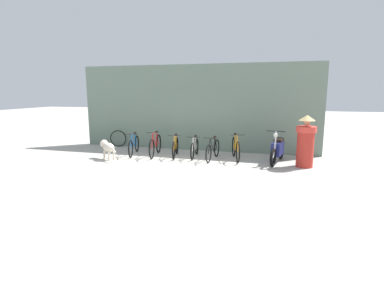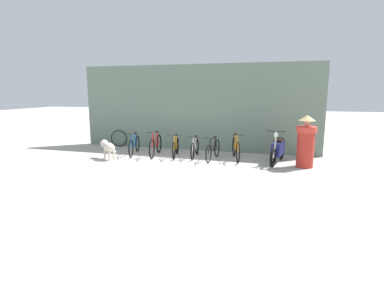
{
  "view_description": "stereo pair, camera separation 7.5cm",
  "coord_description": "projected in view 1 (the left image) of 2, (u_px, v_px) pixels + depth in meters",
  "views": [
    {
      "loc": [
        3.17,
        -8.23,
        2.36
      ],
      "look_at": [
        0.56,
        1.03,
        0.65
      ],
      "focal_mm": 28.0,
      "sensor_mm": 36.0,
      "label": 1
    },
    {
      "loc": [
        3.25,
        -8.2,
        2.36
      ],
      "look_at": [
        0.56,
        1.03,
        0.65
      ],
      "focal_mm": 28.0,
      "sensor_mm": 36.0,
      "label": 2
    }
  ],
  "objects": [
    {
      "name": "motorcycle",
      "position": [
        278.0,
        150.0,
        9.88
      ],
      "size": [
        0.6,
        1.82,
        1.12
      ],
      "rotation": [
        0.0,
        0.0,
        -1.78
      ],
      "color": "black",
      "rests_on": "ground"
    },
    {
      "name": "bicycle_5",
      "position": [
        236.0,
        149.0,
        10.39
      ],
      "size": [
        0.57,
        1.67,
        0.93
      ],
      "rotation": [
        0.0,
        0.0,
        -1.3
      ],
      "color": "black",
      "rests_on": "ground"
    },
    {
      "name": "ground_plane",
      "position": [
        165.0,
        170.0,
        9.06
      ],
      "size": [
        60.0,
        60.0,
        0.0
      ],
      "primitive_type": "plane",
      "color": "#ADA89E"
    },
    {
      "name": "bicycle_3",
      "position": [
        195.0,
        148.0,
        10.78
      ],
      "size": [
        0.46,
        1.56,
        0.79
      ],
      "rotation": [
        0.0,
        0.0,
        -1.47
      ],
      "color": "black",
      "rests_on": "ground"
    },
    {
      "name": "bicycle_4",
      "position": [
        213.0,
        150.0,
        10.38
      ],
      "size": [
        0.46,
        1.68,
        0.82
      ],
      "rotation": [
        0.0,
        0.0,
        -1.64
      ],
      "color": "black",
      "rests_on": "ground"
    },
    {
      "name": "shop_wall_back",
      "position": [
        194.0,
        108.0,
        11.94
      ],
      "size": [
        9.68,
        0.2,
        3.39
      ],
      "color": "slate",
      "rests_on": "ground"
    },
    {
      "name": "bicycle_1",
      "position": [
        155.0,
        146.0,
        11.01
      ],
      "size": [
        0.46,
        1.78,
        0.92
      ],
      "rotation": [
        0.0,
        0.0,
        -1.41
      ],
      "color": "black",
      "rests_on": "ground"
    },
    {
      "name": "person_in_robes",
      "position": [
        306.0,
        141.0,
        9.31
      ],
      "size": [
        0.86,
        0.86,
        1.63
      ],
      "rotation": [
        0.0,
        0.0,
        2.36
      ],
      "color": "#B72D23",
      "rests_on": "ground"
    },
    {
      "name": "stray_dog",
      "position": [
        108.0,
        147.0,
        10.44
      ],
      "size": [
        0.95,
        0.72,
        0.65
      ],
      "rotation": [
        0.0,
        0.0,
        2.55
      ],
      "color": "beige",
      "rests_on": "ground"
    },
    {
      "name": "bicycle_2",
      "position": [
        175.0,
        147.0,
        10.85
      ],
      "size": [
        0.5,
        1.59,
        0.83
      ],
      "rotation": [
        0.0,
        0.0,
        -1.36
      ],
      "color": "black",
      "rests_on": "ground"
    },
    {
      "name": "bicycle_0",
      "position": [
        134.0,
        145.0,
        11.22
      ],
      "size": [
        0.56,
        1.69,
        0.84
      ],
      "rotation": [
        0.0,
        0.0,
        -1.32
      ],
      "color": "black",
      "rests_on": "ground"
    },
    {
      "name": "spare_tire_left",
      "position": [
        118.0,
        138.0,
        12.82
      ],
      "size": [
        0.7,
        0.17,
        0.7
      ],
      "rotation": [
        0.0,
        0.0,
        0.19
      ],
      "color": "black",
      "rests_on": "ground"
    }
  ]
}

